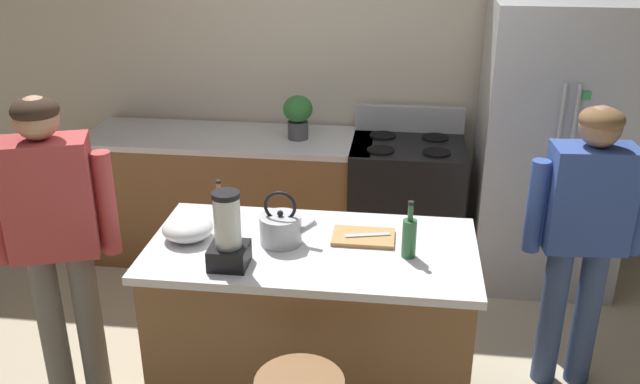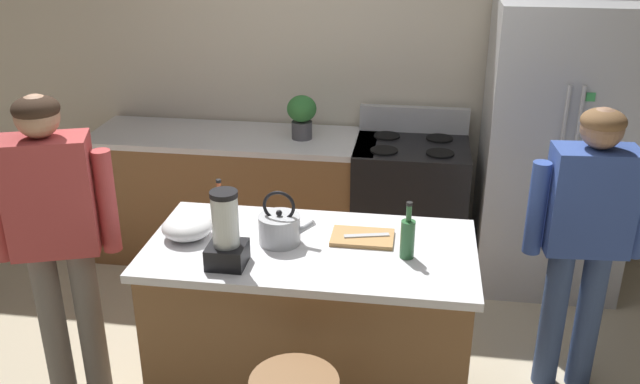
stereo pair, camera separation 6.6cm
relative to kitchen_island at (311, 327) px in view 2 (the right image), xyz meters
name	(u,v)px [view 2 (the right image)]	position (x,y,z in m)	size (l,w,h in m)	color
back_wall	(354,65)	(0.00, 1.95, 0.89)	(8.00, 0.10, 2.70)	beige
kitchen_island	(311,327)	(0.00, 0.00, 0.00)	(1.56, 0.80, 0.92)	brown
back_counter_run	(236,196)	(-0.80, 1.55, 0.00)	(2.00, 0.64, 0.92)	brown
refrigerator	(555,150)	(1.35, 1.50, 0.48)	(0.90, 0.73, 1.89)	#B7BABF
stove_range	(409,206)	(0.44, 1.52, 0.01)	(0.76, 0.65, 1.10)	black
person_by_island_left	(56,227)	(-1.21, -0.14, 0.54)	(0.59, 0.34, 1.65)	#66605B
person_by_sink_right	(586,228)	(1.32, 0.36, 0.48)	(0.59, 0.25, 1.56)	#384C7A
potted_plant	(302,114)	(-0.31, 1.55, 0.63)	(0.20, 0.20, 0.30)	#4C4C51
blender_appliance	(226,234)	(-0.34, -0.23, 0.61)	(0.17, 0.17, 0.36)	black
bottle_cooking_sauce	(220,204)	(-0.51, 0.23, 0.54)	(0.06, 0.06, 0.22)	#B24C26
bottle_olive_oil	(408,237)	(0.45, -0.05, 0.56)	(0.07, 0.07, 0.28)	#2D6638
mixing_bowl	(188,226)	(-0.61, 0.00, 0.51)	(0.25, 0.25, 0.11)	white
tea_kettle	(280,228)	(-0.15, 0.01, 0.54)	(0.28, 0.20, 0.27)	#B7BABF
cutting_board	(362,237)	(0.24, 0.10, 0.47)	(0.30, 0.20, 0.02)	#B7844C
chef_knife	(367,235)	(0.26, 0.10, 0.48)	(0.22, 0.03, 0.01)	#B7BABF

